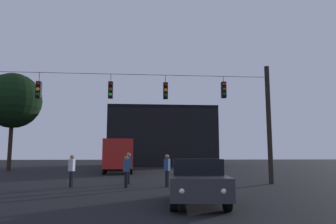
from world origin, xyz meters
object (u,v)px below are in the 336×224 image
pedestrian_crossing_center (126,170)px  pedestrian_crossing_left (167,168)px  pedestrian_near_bus (72,169)px  tree_left_silhouette (13,101)px  city_bus (118,153)px  pedestrian_crossing_right (128,166)px  car_near_right (197,180)px  car_far_left (110,162)px

pedestrian_crossing_center → pedestrian_crossing_left: bearing=3.8°
pedestrian_near_bus → tree_left_silhouette: size_ratio=0.16×
city_bus → pedestrian_crossing_right: bearing=-83.6°
car_near_right → pedestrian_crossing_right: bearing=109.0°
pedestrian_crossing_center → pedestrian_crossing_right: pedestrian_crossing_right is taller
pedestrian_crossing_center → city_bus: bearing=95.4°
pedestrian_crossing_left → pedestrian_crossing_right: (-2.08, 1.83, 0.07)m
pedestrian_crossing_center → pedestrian_near_bus: bearing=170.2°
pedestrian_crossing_left → pedestrian_crossing_center: (-2.11, -0.14, -0.05)m
pedestrian_crossing_left → tree_left_silhouette: bearing=130.3°
pedestrian_crossing_right → tree_left_silhouette: bearing=129.1°
car_near_right → pedestrian_crossing_right: size_ratio=2.51×
city_bus → tree_left_silhouette: (-11.31, 2.38, 5.46)m
car_far_left → pedestrian_crossing_left: bearing=-77.8°
car_far_left → pedestrian_near_bus: size_ratio=2.69×
pedestrian_near_bus → car_far_left: bearing=90.5°
pedestrian_crossing_right → pedestrian_near_bus: bearing=-152.8°
pedestrian_near_bus → tree_left_silhouette: (-9.92, 17.23, 6.40)m
city_bus → pedestrian_crossing_left: size_ratio=6.63×
pedestrian_crossing_center → pedestrian_near_bus: (-2.85, 0.49, 0.04)m
car_far_left → pedestrian_crossing_right: bearing=-82.0°
tree_left_silhouette → pedestrian_crossing_center: bearing=-54.2°
pedestrian_crossing_left → pedestrian_crossing_right: pedestrian_crossing_right is taller
pedestrian_near_bus → pedestrian_crossing_left: bearing=-4.0°
car_near_right → tree_left_silhouette: tree_left_silhouette is taller
car_near_right → pedestrian_near_bus: (-5.50, 6.13, 0.14)m
tree_left_silhouette → car_far_left: bearing=33.3°
pedestrian_crossing_left → pedestrian_near_bus: size_ratio=1.02×
car_near_right → car_far_left: 30.28m
city_bus → pedestrian_crossing_left: (3.57, -15.20, -0.92)m
city_bus → tree_left_silhouette: tree_left_silhouette is taller
car_near_right → car_far_left: (-5.71, 29.74, 0.00)m
car_far_left → pedestrian_crossing_right: 22.34m
car_far_left → pedestrian_crossing_right: size_ratio=2.50×
car_far_left → pedestrian_near_bus: (0.22, -23.60, 0.14)m
tree_left_silhouette → city_bus: bearing=-11.9°
car_near_right → tree_left_silhouette: 28.74m
pedestrian_crossing_left → pedestrian_crossing_center: pedestrian_crossing_left is taller
car_near_right → car_far_left: same height
car_far_left → pedestrian_crossing_left: (5.18, -23.95, 0.15)m
city_bus → car_far_left: city_bus is taller
pedestrian_crossing_right → tree_left_silhouette: (-12.80, 15.74, 6.31)m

